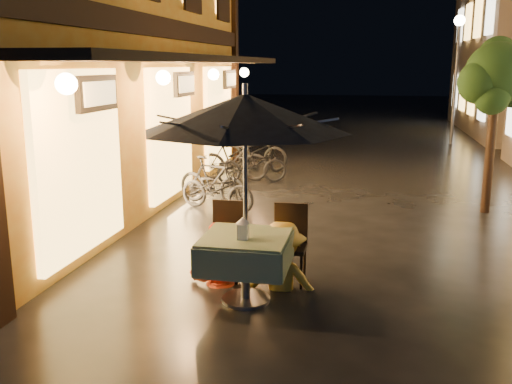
% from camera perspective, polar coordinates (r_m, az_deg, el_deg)
% --- Properties ---
extents(ground, '(90.00, 90.00, 0.00)m').
position_cam_1_polar(ground, '(6.81, 8.37, -10.45)').
color(ground, black).
rests_on(ground, ground).
extents(west_building, '(5.90, 11.40, 7.40)m').
position_cam_1_polar(west_building, '(11.93, -19.76, 17.02)').
color(west_building, orange).
rests_on(west_building, ground).
extents(street_tree, '(1.43, 1.20, 3.15)m').
position_cam_1_polar(street_tree, '(11.00, 22.99, 10.44)').
color(street_tree, black).
rests_on(street_tree, ground).
extents(streetlamp_far, '(0.36, 0.36, 4.23)m').
position_cam_1_polar(streetlamp_far, '(20.46, 19.47, 12.69)').
color(streetlamp_far, '#59595E').
rests_on(streetlamp_far, ground).
extents(cafe_table, '(0.99, 0.99, 0.78)m').
position_cam_1_polar(cafe_table, '(6.47, -1.04, -6.02)').
color(cafe_table, '#59595E').
rests_on(cafe_table, ground).
extents(patio_umbrella, '(2.28, 2.28, 2.46)m').
position_cam_1_polar(patio_umbrella, '(6.15, -1.10, 7.89)').
color(patio_umbrella, '#59595E').
rests_on(patio_umbrella, ground).
extents(cafe_chair_left, '(0.42, 0.42, 0.97)m').
position_cam_1_polar(cafe_chair_left, '(7.25, -2.90, -4.35)').
color(cafe_chair_left, black).
rests_on(cafe_chair_left, ground).
extents(cafe_chair_right, '(0.42, 0.42, 0.97)m').
position_cam_1_polar(cafe_chair_right, '(7.11, 3.39, -4.72)').
color(cafe_chair_right, black).
rests_on(cafe_chair_right, ground).
extents(table_lantern, '(0.16, 0.16, 0.25)m').
position_cam_1_polar(table_lantern, '(6.24, -1.33, -3.54)').
color(table_lantern, white).
rests_on(table_lantern, cafe_table).
extents(person_orange, '(0.80, 0.67, 1.48)m').
position_cam_1_polar(person_orange, '(7.02, -3.96, -3.21)').
color(person_orange, '#F54922').
rests_on(person_orange, ground).
extents(person_yellow, '(1.04, 0.62, 1.58)m').
position_cam_1_polar(person_yellow, '(6.83, 2.65, -3.21)').
color(person_yellow, yellow).
rests_on(person_yellow, ground).
extents(bicycle_0, '(1.63, 0.96, 0.81)m').
position_cam_1_polar(bicycle_0, '(10.59, -3.89, 0.34)').
color(bicycle_0, '#222329').
rests_on(bicycle_0, ground).
extents(bicycle_1, '(1.60, 0.95, 0.93)m').
position_cam_1_polar(bicycle_1, '(10.98, -4.38, 1.11)').
color(bicycle_1, black).
rests_on(bicycle_1, ground).
extents(bicycle_2, '(1.70, 1.19, 0.85)m').
position_cam_1_polar(bicycle_2, '(12.92, -0.41, 2.71)').
color(bicycle_2, black).
rests_on(bicycle_2, ground).
extents(bicycle_3, '(1.69, 0.62, 0.99)m').
position_cam_1_polar(bicycle_3, '(13.29, -2.29, 3.28)').
color(bicycle_3, '#232429').
rests_on(bicycle_3, ground).
extents(bicycle_4, '(1.96, 1.03, 0.98)m').
position_cam_1_polar(bicycle_4, '(14.67, -0.27, 4.16)').
color(bicycle_4, black).
rests_on(bicycle_4, ground).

